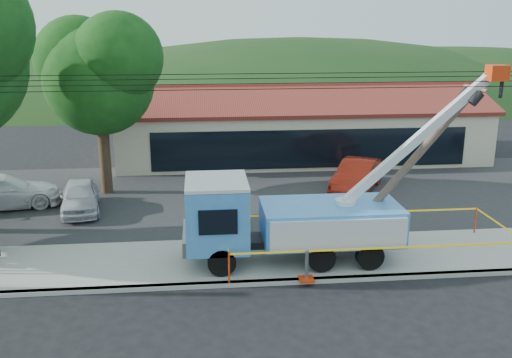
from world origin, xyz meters
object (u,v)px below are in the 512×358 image
object	(u,v)px
leaning_pole	(416,156)
car_silver	(82,213)
utility_truck	(286,218)
car_white	(4,210)
car_red	(356,192)

from	to	relation	value
leaning_pole	car_silver	distance (m)	15.02
utility_truck	leaning_pole	size ratio (longest dim) A/B	1.63
utility_truck	car_white	distance (m)	14.27
utility_truck	car_red	bearing A→B (deg)	59.48
car_red	car_white	world-z (taller)	car_red
car_white	leaning_pole	bearing A→B (deg)	-125.81
leaning_pole	car_white	world-z (taller)	leaning_pole
car_silver	car_white	xyz separation A→B (m)	(-3.71, 0.86, 0.00)
car_red	car_silver	bearing A→B (deg)	-141.29
utility_truck	car_silver	xyz separation A→B (m)	(-8.46, 6.38, -1.75)
leaning_pole	car_silver	world-z (taller)	leaning_pole
utility_truck	car_red	world-z (taller)	utility_truck
utility_truck	leaning_pole	world-z (taller)	utility_truck
car_red	car_white	distance (m)	17.12
leaning_pole	car_silver	bearing A→B (deg)	155.13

